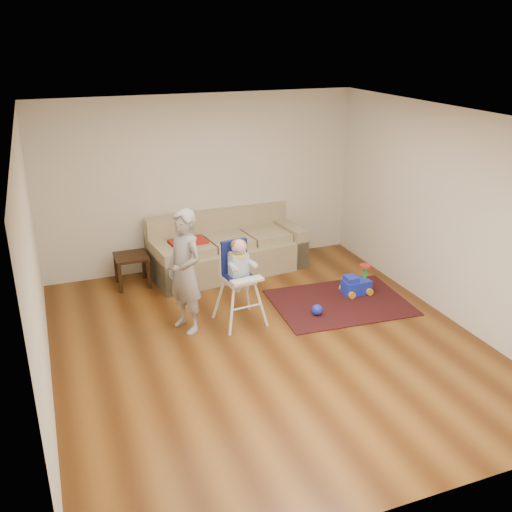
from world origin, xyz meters
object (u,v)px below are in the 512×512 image
object	(u,v)px
side_table	(132,270)
adult	(185,272)
ride_on_toy	(357,280)
high_chair	(239,283)
toy_ball	(317,310)
sofa	(228,244)

from	to	relation	value
side_table	adult	bearing A→B (deg)	-75.22
ride_on_toy	high_chair	distance (m)	1.89
side_table	high_chair	world-z (taller)	high_chair
toy_ball	sofa	bearing A→B (deg)	108.72
ride_on_toy	toy_ball	bearing A→B (deg)	-155.08
toy_ball	adult	world-z (taller)	adult
sofa	ride_on_toy	distance (m)	2.08
sofa	ride_on_toy	size ratio (longest dim) A/B	5.84
adult	ride_on_toy	bearing A→B (deg)	70.02
ride_on_toy	toy_ball	distance (m)	0.93
ride_on_toy	adult	size ratio (longest dim) A/B	0.27
ride_on_toy	high_chair	bearing A→B (deg)	-175.04
toy_ball	adult	distance (m)	1.86
side_table	adult	xyz separation A→B (m)	(0.42, -1.60, 0.55)
sofa	high_chair	bearing A→B (deg)	-109.51
side_table	high_chair	distance (m)	2.03
ride_on_toy	high_chair	world-z (taller)	high_chair
sofa	side_table	xyz separation A→B (m)	(-1.49, 0.02, -0.22)
toy_ball	high_chair	world-z (taller)	high_chair
side_table	adult	world-z (taller)	adult
sofa	toy_ball	bearing A→B (deg)	-77.54
adult	side_table	bearing A→B (deg)	172.00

